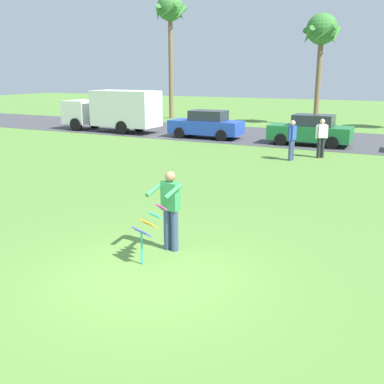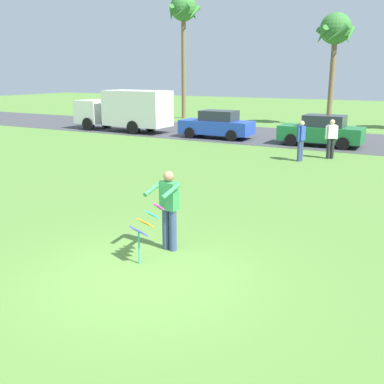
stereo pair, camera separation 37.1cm
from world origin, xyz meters
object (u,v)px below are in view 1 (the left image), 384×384
Objects in this scene: palm_tree_right_near at (321,34)px; person_walker_near at (321,137)px; palm_tree_left_near at (170,14)px; parked_truck_white_box at (115,110)px; person_kite_flyer at (170,208)px; person_walker_far at (292,139)px; parked_car_green at (311,131)px; parked_car_blue at (206,125)px; kite_held at (148,225)px.

palm_tree_right_near reaches higher than person_walker_near.
palm_tree_left_near is 1.28× the size of palm_tree_right_near.
palm_tree_right_near is at bearing 41.03° from parked_truck_white_box.
person_kite_flyer is at bearing -84.94° from palm_tree_right_near.
palm_tree_right_near is at bearing 102.78° from person_walker_near.
person_walker_near is at bearing -40.92° from palm_tree_left_near.
palm_tree_left_near reaches higher than person_walker_far.
parked_truck_white_box is 0.88× the size of palm_tree_right_near.
person_kite_flyer is at bearing -88.00° from parked_car_green.
parked_car_blue is (-6.56, 15.92, -0.18)m from person_kite_flyer.
kite_held is 0.17× the size of parked_truck_white_box.
parked_car_blue is (6.43, 0.00, -0.64)m from parked_truck_white_box.
person_kite_flyer is 20.55m from parked_truck_white_box.
parked_car_blue reaches higher than kite_held.
parked_car_blue is (-6.48, 16.67, -0.00)m from kite_held.
parked_truck_white_box is 12.45m from parked_car_green.
person_kite_flyer reaches higher than kite_held.
palm_tree_left_near reaches higher than person_walker_near.
kite_held is at bearing -85.25° from palm_tree_right_near.
kite_held is 16.68m from parked_car_green.
parked_truck_white_box reaches higher than parked_car_blue.
person_walker_near is at bearing -77.22° from palm_tree_right_near.
parked_car_blue is at bearing 111.24° from kite_held.
palm_tree_right_near is (10.75, 9.35, 4.88)m from parked_truck_white_box.
person_walker_far is (6.21, -4.61, 0.16)m from parked_car_blue.
kite_held is 0.67× the size of person_walker_near.
parked_car_blue is at bearing 143.39° from person_walker_far.
person_walker_far is at bearing 91.77° from person_kite_flyer.
person_kite_flyer is 1.00× the size of person_walker_near.
parked_car_blue and parked_car_green have the same top height.
parked_car_green is (-0.55, 15.92, -0.18)m from person_kite_flyer.
kite_held is 0.15× the size of palm_tree_right_near.
person_kite_flyer is 12.53m from person_walker_near.
parked_car_green is at bearing 91.65° from kite_held.
kite_held is 0.27× the size of parked_car_blue.
person_kite_flyer is at bearing -67.62° from parked_car_blue.
parked_truck_white_box is 1.60× the size of parked_car_green.
parked_truck_white_box is (-12.98, 15.92, 0.46)m from person_kite_flyer.
parked_car_blue is 6.00m from parked_car_green.
person_walker_far is at bearing -20.05° from parked_truck_white_box.
person_walker_near is (13.64, -3.41, -0.48)m from parked_truck_white_box.
kite_held is 21.10m from parked_truck_white_box.
kite_held is 26.69m from palm_tree_right_near.
palm_tree_left_near is (-14.19, 25.38, 7.28)m from person_kite_flyer.
person_walker_near is at bearing -25.31° from parked_car_blue.
person_walker_near is at bearing -14.04° from parked_truck_white_box.
person_kite_flyer is 0.26× the size of parked_truck_white_box.
person_kite_flyer is 29.97m from palm_tree_left_near.
parked_car_blue is 11.69m from palm_tree_right_near.
palm_tree_left_near is (-7.63, 9.46, 7.46)m from parked_car_blue.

